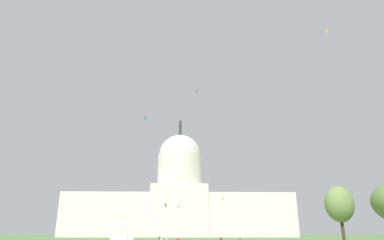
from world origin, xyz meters
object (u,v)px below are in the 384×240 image
(capitol_building, at_px, (179,202))
(event_tent, at_px, (122,231))
(person_purple_deep_crowd, at_px, (159,240))
(kite_pink_mid, at_px, (219,173))
(tree_east_mid, at_px, (339,204))
(person_white_aisle_center, at_px, (127,240))
(kite_gold_high, at_px, (327,31))
(kite_magenta_high, at_px, (196,91))
(kite_lime_low, at_px, (179,206))
(kite_red_mid, at_px, (233,181))
(kite_yellow_low, at_px, (247,220))
(kite_turquoise_low, at_px, (120,216))
(kite_blue_high, at_px, (145,118))

(capitol_building, height_order, event_tent, capitol_building)
(capitol_building, bearing_deg, person_purple_deep_crowd, -91.89)
(kite_pink_mid, bearing_deg, tree_east_mid, -92.34)
(event_tent, bearing_deg, kite_pink_mid, 60.79)
(person_white_aisle_center, relative_size, kite_pink_mid, 1.27)
(person_white_aisle_center, bearing_deg, kite_gold_high, 96.15)
(tree_east_mid, xyz_separation_m, kite_magenta_high, (-31.14, 42.68, 46.89))
(kite_gold_high, distance_m, kite_lime_low, 93.68)
(person_purple_deep_crowd, relative_size, person_white_aisle_center, 1.06)
(event_tent, height_order, kite_red_mid, kite_red_mid)
(person_purple_deep_crowd, distance_m, kite_pink_mid, 102.69)
(event_tent, xyz_separation_m, kite_lime_low, (13.59, 62.69, 10.67))
(capitol_building, bearing_deg, kite_yellow_low, -31.38)
(kite_gold_high, distance_m, kite_magenta_high, 56.28)
(kite_yellow_low, bearing_deg, kite_red_mid, 106.26)
(event_tent, distance_m, kite_turquoise_low, 87.94)
(kite_lime_low, bearing_deg, kite_turquoise_low, -57.14)
(person_white_aisle_center, bearing_deg, capitol_building, -172.41)
(kite_turquoise_low, distance_m, kite_lime_low, 37.64)
(person_purple_deep_crowd, relative_size, kite_pink_mid, 1.34)
(capitol_building, bearing_deg, kite_lime_low, -90.02)
(kite_gold_high, bearing_deg, kite_lime_low, 149.68)
(kite_yellow_low, bearing_deg, tree_east_mid, 150.03)
(person_purple_deep_crowd, height_order, kite_magenta_high, kite_magenta_high)
(capitol_building, xyz_separation_m, kite_red_mid, (27.53, -30.20, 7.95))
(kite_gold_high, relative_size, kite_magenta_high, 2.41)
(kite_red_mid, xyz_separation_m, kite_yellow_low, (7.88, 8.60, -18.64))
(kite_red_mid, bearing_deg, event_tent, 155.16)
(tree_east_mid, distance_m, person_white_aisle_center, 49.86)
(kite_lime_low, bearing_deg, kite_magenta_high, 84.10)
(kite_red_mid, xyz_separation_m, kite_turquoise_low, (-56.81, 4.25, -16.95))
(tree_east_mid, bearing_deg, kite_lime_low, 117.60)
(event_tent, distance_m, kite_magenta_high, 65.65)
(kite_turquoise_low, relative_size, kite_magenta_high, 2.42)
(kite_yellow_low, distance_m, kite_lime_low, 45.29)
(person_purple_deep_crowd, height_order, kite_gold_high, kite_gold_high)
(person_purple_deep_crowd, distance_m, kite_magenta_high, 68.99)
(kite_blue_high, bearing_deg, kite_red_mid, -153.65)
(kite_pink_mid, distance_m, kite_blue_high, 49.91)
(kite_lime_low, bearing_deg, capitol_building, -108.40)
(tree_east_mid, height_order, person_white_aisle_center, tree_east_mid)
(event_tent, relative_size, kite_pink_mid, 5.07)
(kite_magenta_high, bearing_deg, kite_lime_low, 89.08)
(capitol_building, relative_size, tree_east_mid, 10.26)
(kite_blue_high, bearing_deg, kite_magenta_high, 130.72)
(kite_blue_high, relative_size, kite_lime_low, 1.58)
(kite_turquoise_low, bearing_deg, person_purple_deep_crowd, -135.80)
(person_purple_deep_crowd, xyz_separation_m, kite_red_mid, (31.48, 89.31, 26.55))
(person_purple_deep_crowd, xyz_separation_m, kite_yellow_low, (39.36, 97.91, 7.91))
(capitol_building, xyz_separation_m, kite_yellow_low, (35.41, -21.60, -10.69))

